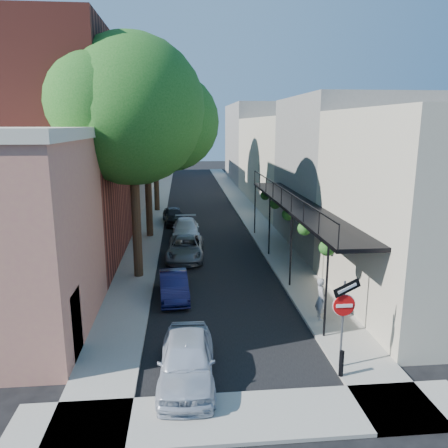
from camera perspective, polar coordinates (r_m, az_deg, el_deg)
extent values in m
plane|color=black|center=(13.13, 2.46, -21.44)|extent=(160.00, 160.00, 0.00)
cube|color=black|center=(41.43, -3.22, 2.58)|extent=(6.00, 64.00, 0.01)
cube|color=gray|center=(41.46, -8.76, 2.53)|extent=(2.00, 64.00, 0.12)
cube|color=gray|center=(41.76, 2.28, 2.75)|extent=(2.00, 64.00, 0.12)
cube|color=gray|center=(12.29, 3.16, -23.81)|extent=(12.00, 2.00, 0.12)
cube|color=beige|center=(15.02, -18.83, -12.22)|extent=(0.10, 1.20, 2.20)
cube|color=maroon|center=(26.17, -24.57, 8.67)|extent=(10.00, 12.00, 12.00)
cube|color=gray|center=(24.98, -13.84, 13.90)|extent=(0.06, 7.00, 4.00)
cube|color=gray|center=(37.59, -17.03, 7.90)|extent=(8.00, 12.00, 9.00)
cube|color=#B6AF96|center=(51.33, -14.00, 9.83)|extent=(8.00, 16.00, 10.00)
cube|color=#B96A5F|center=(65.25, -12.17, 9.61)|extent=(8.00, 12.00, 8.00)
cube|color=#B6AF96|center=(19.65, 27.14, 1.50)|extent=(8.00, 9.00, 8.00)
cube|color=gray|center=(27.96, 16.86, 6.38)|extent=(8.00, 10.00, 9.00)
cube|color=#B6AF96|center=(42.21, 9.14, 8.10)|extent=(8.00, 20.00, 8.00)
cube|color=gray|center=(59.72, 4.81, 10.53)|extent=(8.00, 16.00, 10.00)
cube|color=black|center=(21.86, 9.90, 2.42)|extent=(2.00, 16.00, 0.15)
cube|color=black|center=(21.49, 7.54, 4.70)|extent=(0.05, 16.00, 0.05)
cylinder|color=black|center=(15.60, 13.21, -8.47)|extent=(0.08, 0.08, 3.40)
cylinder|color=black|center=(29.67, 4.06, 1.99)|extent=(0.08, 0.08, 3.40)
sphere|color=#194E16|center=(16.20, 13.33, -3.04)|extent=(0.60, 0.60, 0.60)
sphere|color=#194E16|center=(21.80, 8.33, 1.24)|extent=(0.60, 0.60, 0.60)
sphere|color=#194E16|center=(27.57, 5.40, 3.75)|extent=(0.60, 0.60, 0.60)
cylinder|color=#595B60|center=(13.97, 15.18, -12.80)|extent=(0.07, 0.07, 2.90)
cylinder|color=red|center=(13.65, 15.41, -10.22)|extent=(0.66, 0.04, 0.66)
cube|color=white|center=(13.62, 15.45, -10.27)|extent=(0.50, 0.02, 0.10)
cylinder|color=white|center=(13.67, 15.38, -10.19)|extent=(0.70, 0.02, 0.70)
cube|color=black|center=(13.46, 15.77, -8.06)|extent=(0.89, 0.15, 0.58)
cube|color=white|center=(13.43, 15.81, -8.10)|extent=(0.60, 0.10, 0.31)
cylinder|color=black|center=(13.93, 15.08, -17.18)|extent=(0.14, 0.14, 0.80)
cylinder|color=black|center=(21.21, -11.45, 2.03)|extent=(0.44, 0.44, 7.00)
sphere|color=#194E16|center=(20.86, -12.01, 14.32)|extent=(6.80, 6.80, 6.80)
sphere|color=#194E16|center=(21.76, -7.08, 13.11)|extent=(4.76, 4.76, 4.76)
cylinder|color=black|center=(29.13, -9.85, 4.30)|extent=(0.44, 0.44, 6.30)
sphere|color=#194E16|center=(28.82, -10.16, 12.29)|extent=(6.00, 6.00, 6.00)
sphere|color=#194E16|center=(29.65, -7.04, 11.44)|extent=(4.20, 4.20, 4.20)
cylinder|color=black|center=(37.98, -8.89, 7.10)|extent=(0.44, 0.44, 7.35)
sphere|color=#194E16|center=(37.81, -9.14, 14.24)|extent=(7.00, 7.00, 7.00)
sphere|color=#194E16|center=(38.79, -6.36, 13.54)|extent=(4.90, 4.90, 4.90)
imported|color=silver|center=(13.38, -4.88, -17.28)|extent=(1.77, 4.09, 1.37)
imported|color=#121238|center=(19.26, -6.58, -8.00)|extent=(1.42, 3.48, 1.12)
imported|color=slate|center=(24.65, -5.05, -3.16)|extent=(2.25, 4.48, 1.22)
imported|color=white|center=(29.10, -5.00, -0.65)|extent=(1.74, 4.25, 1.23)
imported|color=black|center=(33.28, -6.56, 1.07)|extent=(1.99, 3.89, 1.27)
imported|color=gray|center=(17.22, 12.54, -9.49)|extent=(0.43, 0.62, 1.63)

